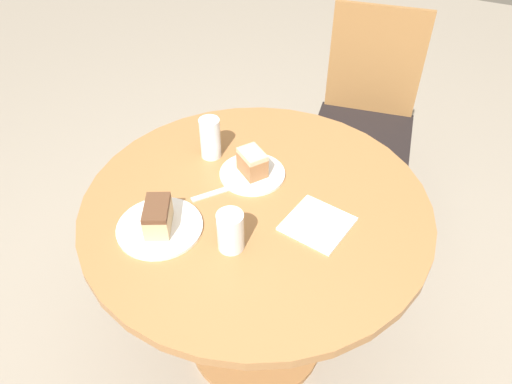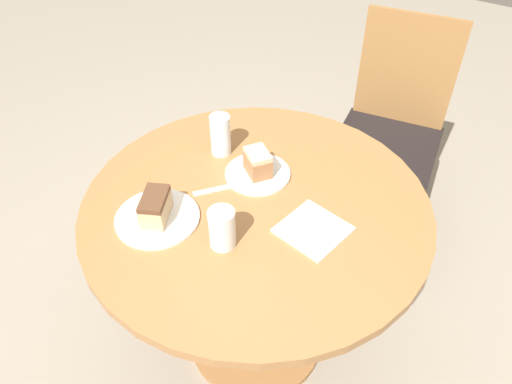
{
  "view_description": "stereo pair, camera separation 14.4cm",
  "coord_description": "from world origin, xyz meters",
  "px_view_note": "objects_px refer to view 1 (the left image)",
  "views": [
    {
      "loc": [
        0.45,
        -0.97,
        1.73
      ],
      "look_at": [
        0.0,
        0.0,
        0.77
      ],
      "focal_mm": 35.0,
      "sensor_mm": 36.0,
      "label": 1
    },
    {
      "loc": [
        0.58,
        -0.9,
        1.73
      ],
      "look_at": [
        0.0,
        0.0,
        0.77
      ],
      "focal_mm": 35.0,
      "sensor_mm": 36.0,
      "label": 2
    }
  ],
  "objects_px": {
    "plate_near": "(252,174)",
    "cake_slice_near": "(252,163)",
    "glass_water": "(231,233)",
    "glass_lemonade": "(210,140)",
    "chair": "(364,120)",
    "cake_slice_far": "(158,216)",
    "plate_far": "(160,227)"
  },
  "relations": [
    {
      "from": "glass_lemonade",
      "to": "glass_water",
      "type": "xyz_separation_m",
      "value": [
        0.24,
        -0.33,
        -0.01
      ]
    },
    {
      "from": "chair",
      "to": "plate_near",
      "type": "xyz_separation_m",
      "value": [
        -0.16,
        -0.82,
        0.25
      ]
    },
    {
      "from": "plate_near",
      "to": "cake_slice_near",
      "type": "bearing_deg",
      "value": 0.0
    },
    {
      "from": "plate_far",
      "to": "glass_lemonade",
      "type": "distance_m",
      "value": 0.36
    },
    {
      "from": "plate_near",
      "to": "cake_slice_near",
      "type": "distance_m",
      "value": 0.04
    },
    {
      "from": "cake_slice_far",
      "to": "glass_lemonade",
      "type": "distance_m",
      "value": 0.35
    },
    {
      "from": "cake_slice_near",
      "to": "glass_water",
      "type": "xyz_separation_m",
      "value": [
        0.08,
        -0.29,
        0.0
      ]
    },
    {
      "from": "cake_slice_far",
      "to": "glass_lemonade",
      "type": "bearing_deg",
      "value": 95.1
    },
    {
      "from": "cake_slice_near",
      "to": "glass_lemonade",
      "type": "height_order",
      "value": "glass_lemonade"
    },
    {
      "from": "glass_lemonade",
      "to": "glass_water",
      "type": "bearing_deg",
      "value": -53.62
    },
    {
      "from": "chair",
      "to": "cake_slice_near",
      "type": "distance_m",
      "value": 0.89
    },
    {
      "from": "cake_slice_far",
      "to": "chair",
      "type": "bearing_deg",
      "value": 75.41
    },
    {
      "from": "plate_far",
      "to": "plate_near",
      "type": "bearing_deg",
      "value": 67.31
    },
    {
      "from": "plate_near",
      "to": "glass_water",
      "type": "distance_m",
      "value": 0.31
    },
    {
      "from": "chair",
      "to": "plate_near",
      "type": "bearing_deg",
      "value": -110.11
    },
    {
      "from": "plate_far",
      "to": "cake_slice_near",
      "type": "bearing_deg",
      "value": 67.31
    },
    {
      "from": "plate_far",
      "to": "glass_water",
      "type": "distance_m",
      "value": 0.22
    },
    {
      "from": "plate_near",
      "to": "cake_slice_near",
      "type": "height_order",
      "value": "cake_slice_near"
    },
    {
      "from": "cake_slice_far",
      "to": "plate_near",
      "type": "bearing_deg",
      "value": 67.31
    },
    {
      "from": "glass_water",
      "to": "plate_far",
      "type": "bearing_deg",
      "value": -172.99
    },
    {
      "from": "plate_far",
      "to": "cake_slice_near",
      "type": "distance_m",
      "value": 0.35
    },
    {
      "from": "chair",
      "to": "cake_slice_far",
      "type": "relative_size",
      "value": 7.16
    },
    {
      "from": "plate_near",
      "to": "plate_far",
      "type": "relative_size",
      "value": 0.85
    },
    {
      "from": "chair",
      "to": "glass_water",
      "type": "xyz_separation_m",
      "value": [
        -0.09,
        -1.11,
        0.3
      ]
    },
    {
      "from": "cake_slice_far",
      "to": "glass_lemonade",
      "type": "height_order",
      "value": "glass_lemonade"
    },
    {
      "from": "chair",
      "to": "glass_lemonade",
      "type": "height_order",
      "value": "chair"
    },
    {
      "from": "cake_slice_near",
      "to": "glass_water",
      "type": "relative_size",
      "value": 0.94
    },
    {
      "from": "plate_far",
      "to": "cake_slice_far",
      "type": "distance_m",
      "value": 0.04
    },
    {
      "from": "plate_near",
      "to": "glass_water",
      "type": "relative_size",
      "value": 1.74
    },
    {
      "from": "plate_near",
      "to": "glass_lemonade",
      "type": "height_order",
      "value": "glass_lemonade"
    },
    {
      "from": "cake_slice_near",
      "to": "plate_near",
      "type": "bearing_deg",
      "value": 180.0
    },
    {
      "from": "cake_slice_far",
      "to": "plate_far",
      "type": "bearing_deg",
      "value": -135.0
    }
  ]
}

